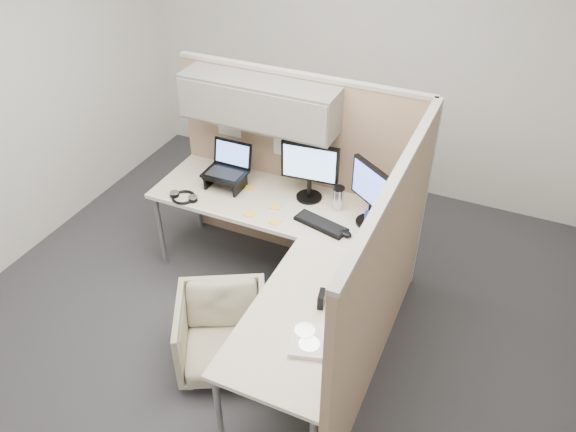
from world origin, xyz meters
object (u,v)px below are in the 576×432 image
at_px(monitor_left, 310,167).
at_px(keyboard, 321,224).
at_px(desk, 284,245).
at_px(office_chair, 223,330).

distance_m(monitor_left, keyboard, 0.45).
height_order(desk, office_chair, desk).
xyz_separation_m(desk, keyboard, (0.17, 0.26, 0.05)).
distance_m(desk, monitor_left, 0.64).
relative_size(desk, monitor_left, 4.29).
bearing_deg(monitor_left, keyboard, -59.17).
height_order(office_chair, keyboard, keyboard).
relative_size(office_chair, keyboard, 1.52).
distance_m(desk, keyboard, 0.32).
bearing_deg(desk, keyboard, 56.88).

